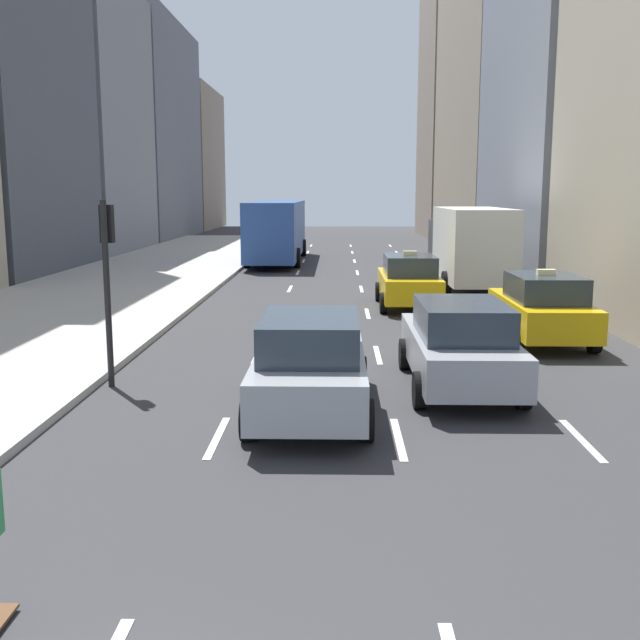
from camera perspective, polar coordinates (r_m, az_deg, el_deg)
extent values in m
cube|color=#ADAAA3|center=(31.48, -14.65, 2.71)|extent=(8.00, 66.00, 0.15)
cube|color=white|center=(11.81, -7.84, -8.84)|extent=(0.12, 2.00, 0.01)
cube|color=white|center=(17.55, -4.76, -2.62)|extent=(0.12, 2.00, 0.01)
cube|color=white|center=(23.42, -3.22, 0.52)|extent=(0.12, 2.00, 0.01)
cube|color=white|center=(29.34, -2.31, 2.39)|extent=(0.12, 2.00, 0.01)
cube|color=white|center=(35.29, -1.70, 3.64)|extent=(0.12, 2.00, 0.01)
cube|color=white|center=(41.26, -1.26, 4.52)|extent=(0.12, 2.00, 0.01)
cube|color=white|center=(47.23, -0.94, 5.18)|extent=(0.12, 2.00, 0.01)
cube|color=white|center=(53.21, -0.68, 5.69)|extent=(0.12, 2.00, 0.01)
cube|color=white|center=(11.70, 6.00, -8.98)|extent=(0.12, 2.00, 0.01)
cube|color=white|center=(17.48, 4.42, -2.66)|extent=(0.12, 2.00, 0.01)
cube|color=white|center=(23.37, 3.64, 0.49)|extent=(0.12, 2.00, 0.01)
cube|color=white|center=(29.30, 3.17, 2.38)|extent=(0.12, 2.00, 0.01)
cube|color=white|center=(35.26, 2.86, 3.62)|extent=(0.12, 2.00, 0.01)
cube|color=white|center=(41.23, 2.64, 4.51)|extent=(0.12, 2.00, 0.01)
cube|color=white|center=(47.20, 2.48, 5.17)|extent=(0.12, 2.00, 0.01)
cube|color=white|center=(53.19, 2.35, 5.68)|extent=(0.12, 2.00, 0.01)
cube|color=white|center=(12.25, 19.32, -8.62)|extent=(0.12, 2.00, 0.01)
cube|color=white|center=(17.85, 13.44, -2.64)|extent=(0.12, 2.00, 0.01)
cube|color=white|center=(23.65, 10.43, 0.46)|extent=(0.12, 2.00, 0.01)
cube|color=white|center=(29.53, 8.61, 2.34)|extent=(0.12, 2.00, 0.01)
cube|color=white|center=(35.44, 7.40, 3.59)|extent=(0.12, 2.00, 0.01)
cube|color=white|center=(41.39, 6.53, 4.48)|extent=(0.12, 2.00, 0.01)
cube|color=white|center=(47.34, 5.88, 5.14)|extent=(0.12, 2.00, 0.01)
cube|color=white|center=(53.31, 5.37, 5.66)|extent=(0.12, 2.00, 0.01)
cube|color=gray|center=(49.69, -17.61, 14.30)|extent=(6.00, 11.80, 16.18)
cube|color=slate|center=(64.13, -13.20, 13.78)|extent=(6.00, 17.41, 17.13)
cube|color=gray|center=(80.07, -10.18, 11.95)|extent=(6.00, 14.32, 14.12)
cube|color=gray|center=(67.03, 10.77, 19.02)|extent=(6.00, 12.24, 29.52)
cube|color=yellow|center=(19.68, 16.48, 0.44)|extent=(1.80, 4.40, 0.76)
cube|color=#28333D|center=(19.33, 16.78, 2.37)|extent=(1.58, 2.29, 0.64)
cube|color=#F2E599|center=(19.29, 16.84, 3.51)|extent=(0.44, 0.20, 0.14)
cylinder|color=black|center=(20.84, 13.08, 0.03)|extent=(0.22, 0.66, 0.66)
cylinder|color=black|center=(21.28, 17.83, 0.01)|extent=(0.22, 0.66, 0.66)
cylinder|color=black|center=(18.22, 14.80, -1.41)|extent=(0.22, 0.66, 0.66)
cylinder|color=black|center=(18.72, 20.16, -1.39)|extent=(0.22, 0.66, 0.66)
cube|color=yellow|center=(24.79, 6.76, 2.62)|extent=(1.80, 4.40, 0.76)
cube|color=#28333D|center=(24.45, 6.85, 4.17)|extent=(1.58, 2.29, 0.64)
cube|color=#F2E599|center=(24.42, 6.87, 5.08)|extent=(0.44, 0.20, 0.14)
cylinder|color=black|center=(26.12, 4.50, 2.18)|extent=(0.22, 0.66, 0.66)
cylinder|color=black|center=(26.28, 8.42, 2.15)|extent=(0.22, 0.66, 0.66)
cylinder|color=black|center=(23.42, 4.86, 1.30)|extent=(0.22, 0.66, 0.66)
cylinder|color=black|center=(23.60, 9.23, 1.27)|extent=(0.22, 0.66, 0.66)
cube|color=#9EA0A5|center=(14.71, 10.51, -2.41)|extent=(1.80, 4.79, 0.74)
cube|color=#28333D|center=(14.30, 10.78, 0.05)|extent=(1.58, 2.49, 0.64)
cylinder|color=black|center=(16.11, 6.47, -2.58)|extent=(0.22, 0.66, 0.66)
cylinder|color=black|center=(16.37, 12.76, -2.57)|extent=(0.22, 0.66, 0.66)
cylinder|color=black|center=(13.24, 7.61, -5.32)|extent=(0.22, 0.66, 0.66)
cylinder|color=black|center=(13.56, 15.23, -5.22)|extent=(0.22, 0.66, 0.66)
cube|color=#9EA0A5|center=(12.78, -0.72, -4.02)|extent=(1.80, 4.75, 0.76)
cube|color=#28333D|center=(12.35, -0.77, -1.18)|extent=(1.58, 2.47, 0.64)
cylinder|color=black|center=(14.36, -4.11, -4.07)|extent=(0.22, 0.66, 0.66)
cylinder|color=black|center=(14.30, 3.11, -4.11)|extent=(0.22, 0.66, 0.66)
cylinder|color=black|center=(11.54, -5.49, -7.55)|extent=(0.22, 0.66, 0.66)
cylinder|color=black|center=(11.47, 3.56, -7.63)|extent=(0.22, 0.66, 0.66)
cube|color=#2D519E|center=(40.71, -3.29, 6.97)|extent=(2.50, 11.60, 2.90)
cube|color=#28333D|center=(46.43, -2.72, 7.74)|extent=(2.30, 0.12, 1.40)
cube|color=#28333D|center=(40.81, -5.00, 7.45)|extent=(0.08, 9.86, 1.10)
cube|color=yellow|center=(46.41, -2.73, 8.85)|extent=(1.50, 0.10, 0.36)
cylinder|color=black|center=(44.48, -4.51, 5.51)|extent=(0.30, 1.00, 1.00)
cylinder|color=black|center=(44.30, -1.28, 5.52)|extent=(0.30, 1.00, 1.00)
cylinder|color=black|center=(37.76, -5.55, 4.75)|extent=(0.30, 1.00, 1.00)
cylinder|color=black|center=(37.54, -1.75, 4.76)|extent=(0.30, 1.00, 1.00)
cube|color=#262628|center=(33.21, 10.29, 5.69)|extent=(2.10, 2.40, 2.10)
cube|color=#28333D|center=(34.32, 10.01, 6.33)|extent=(1.90, 0.10, 0.90)
cube|color=silver|center=(29.05, 11.59, 5.69)|extent=(2.30, 6.00, 2.70)
cylinder|color=black|center=(33.15, 8.44, 3.91)|extent=(0.28, 0.90, 0.90)
cylinder|color=black|center=(33.47, 12.02, 3.86)|extent=(0.28, 0.90, 0.90)
cylinder|color=black|center=(27.81, 9.59, 2.78)|extent=(0.28, 0.90, 0.90)
cylinder|color=black|center=(28.24, 14.22, 2.72)|extent=(0.28, 0.90, 0.90)
cylinder|color=black|center=(7.72, -23.14, -19.92)|extent=(0.18, 0.05, 0.05)
cylinder|color=black|center=(14.87, -15.90, 1.83)|extent=(0.12, 0.12, 3.60)
cube|color=black|center=(14.93, -15.93, 7.06)|extent=(0.24, 0.20, 0.72)
sphere|color=red|center=(15.02, -15.85, 7.96)|extent=(0.14, 0.14, 0.14)
sphere|color=#4C3F14|center=(15.03, -15.81, 7.09)|extent=(0.14, 0.14, 0.14)
sphere|color=#198C2D|center=(15.04, -15.77, 6.21)|extent=(0.14, 0.14, 0.14)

